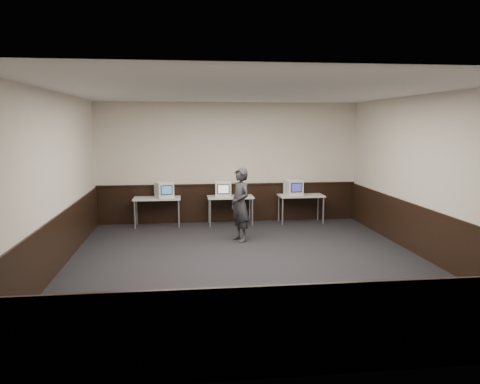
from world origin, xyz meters
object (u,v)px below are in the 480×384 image
(desk_center, at_px, (230,199))
(emac_left, at_px, (164,190))
(emac_right, at_px, (293,187))
(desk_left, at_px, (157,200))
(person, at_px, (240,205))
(desk_right, at_px, (301,198))
(emac_center, at_px, (223,189))

(desk_center, xyz_separation_m, emac_left, (-1.71, -0.02, 0.28))
(emac_right, bearing_deg, desk_left, 171.23)
(emac_right, distance_m, person, 2.43)
(desk_center, xyz_separation_m, person, (0.04, -1.78, 0.15))
(desk_right, distance_m, emac_right, 0.35)
(emac_center, bearing_deg, desk_right, 4.71)
(emac_right, bearing_deg, person, -141.44)
(emac_center, relative_size, person, 0.28)
(desk_left, height_order, desk_right, same)
(emac_left, bearing_deg, person, -64.65)
(desk_right, height_order, person, person)
(emac_left, height_order, emac_right, emac_right)
(desk_center, xyz_separation_m, emac_right, (1.69, 0.00, 0.28))
(emac_right, xyz_separation_m, person, (-1.65, -1.79, -0.13))
(person, bearing_deg, emac_right, 114.49)
(desk_left, bearing_deg, desk_center, 0.00)
(emac_left, distance_m, emac_center, 1.52)
(desk_left, bearing_deg, person, -42.55)
(desk_center, bearing_deg, emac_right, 0.10)
(desk_right, relative_size, person, 0.72)
(desk_right, xyz_separation_m, emac_right, (-0.21, 0.00, 0.28))
(emac_left, xyz_separation_m, person, (1.76, -1.76, -0.13))
(desk_right, height_order, emac_left, emac_left)
(desk_left, bearing_deg, emac_left, -6.87)
(desk_center, distance_m, desk_right, 1.90)
(emac_left, bearing_deg, desk_right, -19.20)
(emac_center, distance_m, emac_right, 1.88)
(emac_left, bearing_deg, emac_center, -20.13)
(desk_right, bearing_deg, person, -136.11)
(desk_center, relative_size, emac_left, 2.22)
(emac_center, relative_size, emac_right, 0.93)
(person, bearing_deg, emac_left, -157.97)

